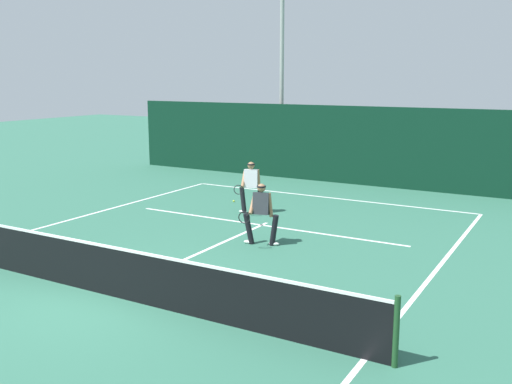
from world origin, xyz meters
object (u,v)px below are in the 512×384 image
object	(u,v)px
light_pole	(282,59)
tennis_ball	(234,201)
player_near	(261,212)
player_far	(251,185)

from	to	relation	value
light_pole	tennis_ball	bearing A→B (deg)	-76.38
player_near	light_pole	xyz separation A→B (m)	(-4.80, 10.33, 4.03)
player_far	tennis_ball	xyz separation A→B (m)	(-1.31, 1.10, -0.84)
player_near	tennis_ball	xyz separation A→B (m)	(-3.23, 3.89, -0.81)
player_near	light_pole	size ratio (longest dim) A/B	0.19
light_pole	player_far	bearing A→B (deg)	-69.16
player_near	light_pole	distance (m)	12.08
tennis_ball	player_far	bearing A→B (deg)	-40.07
tennis_ball	player_near	bearing A→B (deg)	-50.27
player_near	tennis_ball	world-z (taller)	player_near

